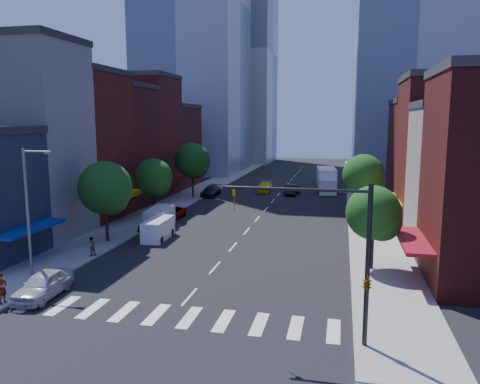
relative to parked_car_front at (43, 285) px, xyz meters
The scene contains 33 objects.
ground 9.23m from the parked_car_front, 12.56° to the left, with size 220.00×220.00×0.00m, color black.
sidewalk_left 42.15m from the parked_car_front, 94.80° to the left, with size 5.00×120.00×0.15m, color gray.
sidewalk_right 47.18m from the parked_car_front, 62.92° to the left, with size 5.00×120.00×0.15m, color gray.
crosswalk 9.07m from the parked_car_front, ahead, with size 19.00×3.00×0.01m, color silver.
bldg_left_1 20.19m from the parked_car_front, 130.66° to the left, with size 12.00×8.00×18.00m, color #BCB8AE.
bldg_left_2 26.50m from the parked_car_front, 118.12° to the left, with size 12.00×9.00×16.00m, color #5F1916.
bldg_left_3 33.92m from the parked_car_front, 111.20° to the left, with size 12.00×8.00×15.00m, color #4E1413.
bldg_left_4 42.00m from the parked_car_front, 106.93° to the left, with size 12.00×9.00×17.00m, color #5F1916.
bldg_left_5 50.77m from the parked_car_front, 103.79° to the left, with size 12.00×10.00×13.00m, color #4E1413.
bldg_right_2 40.24m from the parked_car_front, 40.94° to the left, with size 12.00×10.00×15.00m, color #5F1916.
bldg_right_3 47.19m from the parked_car_front, 50.22° to the left, with size 12.00×10.00×13.00m, color #4E1413.
tower_nw 80.76m from the parked_car_front, 100.25° to the left, with size 20.00×22.00×70.00m, color #8C99A8.
tower_ne 76.07m from the parked_car_front, 65.64° to the left, with size 18.00×20.00×60.00m, color #9EA5AD.
tower_far_w 101.14m from the parked_car_front, 95.32° to the left, with size 18.00×18.00×56.00m, color #9EA5AD.
traffic_signal 19.37m from the parked_car_front, ahead, with size 7.24×2.24×8.00m.
streetlight 6.07m from the parked_car_front, 133.35° to the left, with size 2.25×0.25×9.00m.
tree_left_near 13.75m from the parked_car_front, 100.41° to the left, with size 4.80×4.80×7.30m.
tree_left_mid 24.33m from the parked_car_front, 95.67° to the left, with size 4.20×4.20×6.65m.
tree_left_far 38.25m from the parked_car_front, 93.58° to the left, with size 5.00×5.00×7.75m.
tree_right_near 23.14m from the parked_car_front, 25.69° to the left, with size 4.00×4.00×6.20m.
tree_right_far 34.95m from the parked_car_front, 53.55° to the left, with size 4.60×4.60×7.20m.
parked_car_front is the anchor object (origin of this frame).
parked_car_second 18.49m from the parked_car_front, 91.63° to the left, with size 1.41×4.03×1.33m, color black.
parked_car_third 24.02m from the parked_car_front, 91.26° to the left, with size 2.17×4.71×1.31m, color #999999.
parked_car_rear 40.33m from the parked_car_front, 90.75° to the left, with size 2.10×5.16×1.50m, color black.
cargo_van_near 15.20m from the parked_car_front, 84.42° to the left, with size 1.99×4.56×1.92m.
cargo_van_far 19.36m from the parked_car_front, 90.16° to the left, with size 2.49×5.21×2.15m.
taxi 46.38m from the parked_car_front, 81.95° to the left, with size 2.07×5.10×1.48m, color yellow.
traffic_car_oncoming 45.67m from the parked_car_front, 76.07° to the left, with size 1.64×4.71×1.55m, color black.
traffic_car_far 60.56m from the parked_car_front, 74.54° to the left, with size 1.68×4.18×1.42m, color #999999.
box_truck 50.89m from the parked_car_front, 71.87° to the left, with size 3.51×9.22×3.63m.
pedestrian_near 2.33m from the parked_car_front, 131.27° to the right, with size 0.68×0.45×1.87m, color #999999.
pedestrian_far 8.56m from the parked_car_front, 100.27° to the left, with size 0.76×0.59×1.57m, color #999999.
Camera 1 is at (9.15, -26.81, 11.06)m, focal length 35.00 mm.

